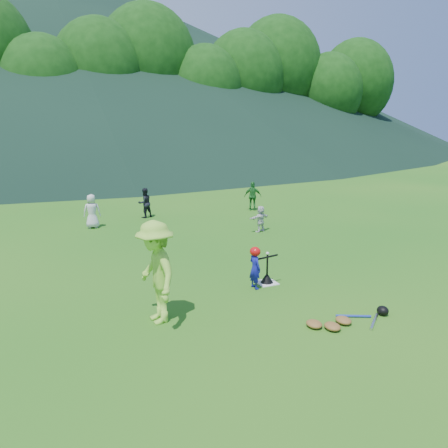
% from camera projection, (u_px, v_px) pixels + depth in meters
% --- Properties ---
extents(ground, '(120.00, 120.00, 0.00)m').
position_uv_depth(ground, '(267.00, 283.00, 10.35)').
color(ground, '#1B6216').
rests_on(ground, ground).
extents(home_plate, '(0.45, 0.45, 0.02)m').
position_uv_depth(home_plate, '(267.00, 283.00, 10.35)').
color(home_plate, silver).
rests_on(home_plate, ground).
extents(baseball, '(0.08, 0.08, 0.08)m').
position_uv_depth(baseball, '(268.00, 253.00, 10.18)').
color(baseball, white).
rests_on(baseball, batting_tee).
extents(batter_child, '(0.27, 0.37, 0.96)m').
position_uv_depth(batter_child, '(255.00, 268.00, 9.94)').
color(batter_child, '#161998').
rests_on(batter_child, ground).
extents(adult_coach, '(0.82, 1.33, 1.98)m').
position_uv_depth(adult_coach, '(156.00, 272.00, 8.18)').
color(adult_coach, '#94D53E').
rests_on(adult_coach, ground).
extents(fielder_a, '(0.65, 0.48, 1.22)m').
position_uv_depth(fielder_a, '(92.00, 211.00, 15.53)').
color(fielder_a, silver).
rests_on(fielder_a, ground).
extents(fielder_b, '(0.68, 0.59, 1.18)m').
position_uv_depth(fielder_b, '(145.00, 203.00, 17.20)').
color(fielder_b, black).
rests_on(fielder_b, ground).
extents(fielder_c, '(0.78, 0.58, 1.23)m').
position_uv_depth(fielder_c, '(253.00, 196.00, 18.58)').
color(fielder_c, '#217129').
rests_on(fielder_c, ground).
extents(fielder_d, '(0.88, 0.47, 0.91)m').
position_uv_depth(fielder_d, '(261.00, 219.00, 15.04)').
color(fielder_d, silver).
rests_on(fielder_d, ground).
extents(batting_tee, '(0.30, 0.30, 0.68)m').
position_uv_depth(batting_tee, '(267.00, 278.00, 10.32)').
color(batting_tee, black).
rests_on(batting_tee, home_plate).
extents(batter_gear, '(0.73, 0.26, 0.32)m').
position_uv_depth(batter_gear, '(256.00, 252.00, 9.86)').
color(batter_gear, red).
rests_on(batter_gear, ground).
extents(equipment_pile, '(1.80, 0.77, 0.19)m').
position_uv_depth(equipment_pile, '(344.00, 320.00, 8.28)').
color(equipment_pile, olive).
rests_on(equipment_pile, ground).
extents(outfield_fence, '(70.07, 0.08, 1.33)m').
position_uv_depth(outfield_fence, '(95.00, 159.00, 35.07)').
color(outfield_fence, gray).
rests_on(outfield_fence, ground).
extents(tree_line, '(70.04, 11.40, 14.82)m').
position_uv_depth(tree_line, '(82.00, 69.00, 38.59)').
color(tree_line, '#382314').
rests_on(tree_line, ground).
extents(distant_hills, '(155.00, 140.00, 32.00)m').
position_uv_depth(distant_hills, '(1.00, 55.00, 76.56)').
color(distant_hills, black).
rests_on(distant_hills, ground).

